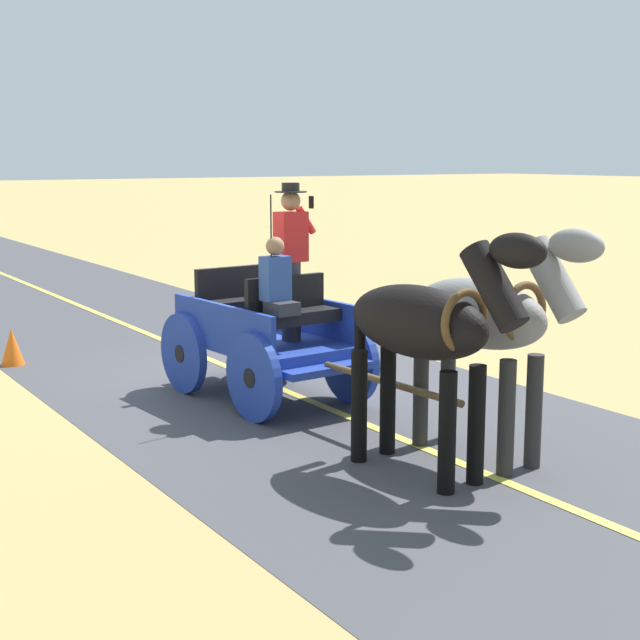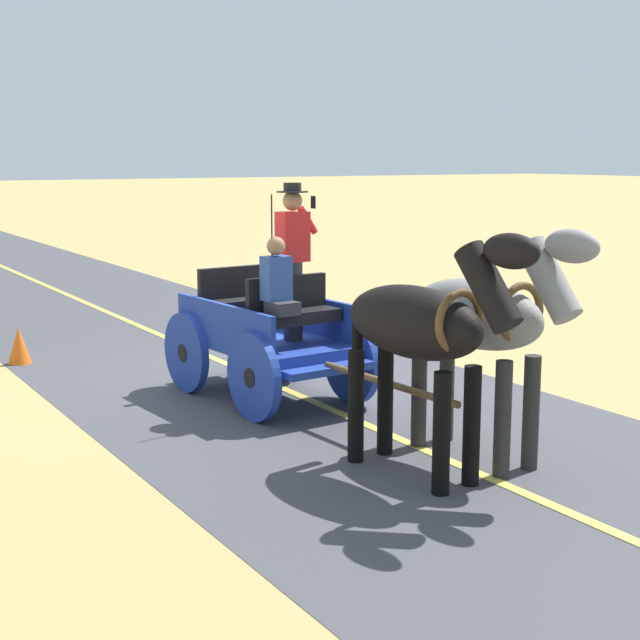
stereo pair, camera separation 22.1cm
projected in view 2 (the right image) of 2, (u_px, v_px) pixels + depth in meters
name	position (u px, v px, depth m)	size (l,w,h in m)	color
ground_plane	(256.00, 377.00, 11.96)	(200.00, 200.00, 0.00)	tan
road_surface	(256.00, 377.00, 11.96)	(5.21, 160.00, 0.01)	#424247
road_centre_stripe	(256.00, 377.00, 11.96)	(0.12, 160.00, 0.00)	#DBCC4C
horse_drawn_carriage	(271.00, 330.00, 10.78)	(1.58, 4.52, 2.50)	#1E3899
horse_near_side	(484.00, 320.00, 8.47)	(0.68, 2.14, 2.21)	gray
horse_off_side	(422.00, 329.00, 8.05)	(0.75, 2.15, 2.21)	black
traffic_cone	(19.00, 346.00, 12.71)	(0.32, 0.32, 0.50)	orange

